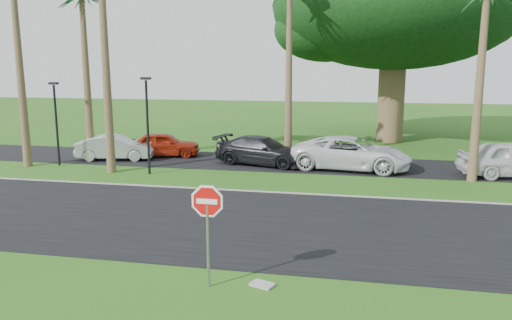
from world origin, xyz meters
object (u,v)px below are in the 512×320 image
object	(u,v)px
car_silver	(115,148)
car_minivan	(351,153)
car_red	(164,145)
stop_sign_near	(207,215)
car_dark	(262,151)

from	to	relation	value
car_silver	car_minivan	world-z (taller)	car_minivan
car_red	stop_sign_near	bearing A→B (deg)	-169.64
car_red	car_dark	size ratio (longest dim) A/B	0.81
car_red	car_dark	bearing A→B (deg)	-116.33
car_silver	car_dark	distance (m)	8.25
car_dark	car_minivan	distance (m)	4.64
stop_sign_near	car_red	world-z (taller)	stop_sign_near
car_silver	car_red	size ratio (longest dim) A/B	1.02
car_silver	car_red	world-z (taller)	car_red
stop_sign_near	car_silver	distance (m)	17.56
stop_sign_near	car_minivan	xyz separation A→B (m)	(3.06, 14.53, -0.95)
car_dark	car_red	bearing A→B (deg)	92.57
stop_sign_near	car_minivan	bearing A→B (deg)	78.10
stop_sign_near	car_dark	world-z (taller)	stop_sign_near
stop_sign_near	car_red	size ratio (longest dim) A/B	0.64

